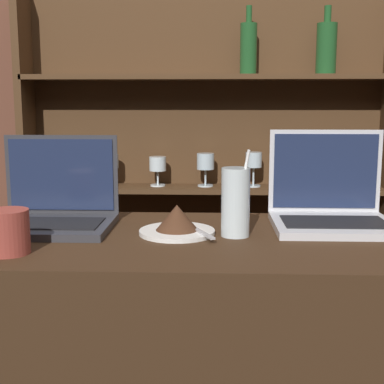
# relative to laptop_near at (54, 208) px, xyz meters

# --- Properties ---
(back_wall) EXTENTS (7.00, 0.06, 2.70)m
(back_wall) POSITION_rel_laptop_near_xyz_m (0.45, 1.01, 0.27)
(back_wall) COLOR brown
(back_wall) RESTS_ON ground_plane
(back_shelf) EXTENTS (1.50, 0.18, 1.80)m
(back_shelf) POSITION_rel_laptop_near_xyz_m (0.37, 0.93, -0.14)
(back_shelf) COLOR #472D19
(back_shelf) RESTS_ON ground_plane
(laptop_near) EXTENTS (0.29, 0.24, 0.22)m
(laptop_near) POSITION_rel_laptop_near_xyz_m (0.00, 0.00, 0.00)
(laptop_near) COLOR #333338
(laptop_near) RESTS_ON bar_counter
(laptop_far) EXTENTS (0.29, 0.25, 0.24)m
(laptop_far) POSITION_rel_laptop_near_xyz_m (0.69, 0.04, 0.00)
(laptop_far) COLOR silver
(laptop_far) RESTS_ON bar_counter
(cake_plate) EXTENTS (0.18, 0.18, 0.07)m
(cake_plate) POSITION_rel_laptop_near_xyz_m (0.31, -0.07, -0.02)
(cake_plate) COLOR white
(cake_plate) RESTS_ON bar_counter
(water_glass) EXTENTS (0.07, 0.07, 0.20)m
(water_glass) POSITION_rel_laptop_near_xyz_m (0.45, -0.08, 0.03)
(water_glass) COLOR silver
(water_glass) RESTS_ON bar_counter
(coffee_cup) EXTENTS (0.09, 0.09, 0.09)m
(coffee_cup) POSITION_rel_laptop_near_xyz_m (-0.02, -0.24, -0.00)
(coffee_cup) COLOR #993D33
(coffee_cup) RESTS_ON bar_counter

